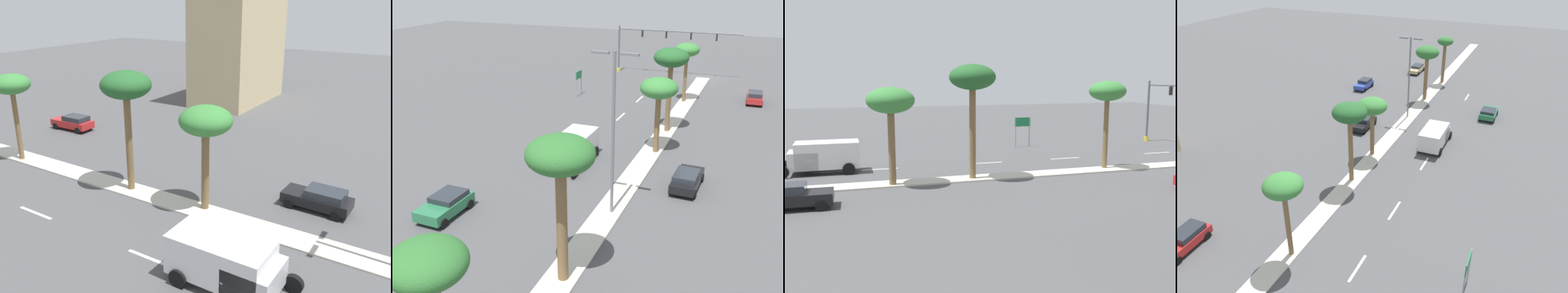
% 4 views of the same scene
% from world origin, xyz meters
% --- Properties ---
extents(ground_plane, '(160.00, 160.00, 0.00)m').
position_xyz_m(ground_plane, '(0.00, 33.67, 0.00)').
color(ground_plane, '#4C4C4F').
extents(lane_stripe_inboard, '(0.20, 2.80, 0.01)m').
position_xyz_m(lane_stripe_inboard, '(5.52, 21.25, 0.01)').
color(lane_stripe_inboard, silver).
rests_on(lane_stripe_inboard, ground).
extents(lane_stripe_outboard, '(0.20, 2.80, 0.01)m').
position_xyz_m(lane_stripe_outboard, '(5.52, 30.10, 0.01)').
color(lane_stripe_outboard, silver).
rests_on(lane_stripe_outboard, ground).
extents(lane_stripe_leading, '(0.20, 2.80, 0.01)m').
position_xyz_m(lane_stripe_leading, '(5.52, 33.75, 0.01)').
color(lane_stripe_leading, silver).
rests_on(lane_stripe_leading, ground).
extents(commercial_building, '(12.94, 7.14, 13.35)m').
position_xyz_m(commercial_building, '(-26.86, 18.47, 6.69)').
color(commercial_building, '#C6B284').
rests_on(commercial_building, ground).
extents(palm_tree_leading, '(2.82, 2.82, 6.82)m').
position_xyz_m(palm_tree_leading, '(0.37, 13.09, 5.96)').
color(palm_tree_leading, brown).
rests_on(palm_tree_leading, median_curb).
extents(palm_tree_inboard, '(3.25, 3.25, 8.01)m').
position_xyz_m(palm_tree_inboard, '(-0.10, 24.10, 6.98)').
color(palm_tree_inboard, brown).
rests_on(palm_tree_inboard, median_curb).
extents(palm_tree_near, '(3.17, 3.17, 6.49)m').
position_xyz_m(palm_tree_near, '(-0.39, 29.76, 5.56)').
color(palm_tree_near, brown).
rests_on(palm_tree_near, median_curb).
extents(sedan_black_trailing, '(1.99, 4.18, 1.42)m').
position_xyz_m(sedan_black_trailing, '(-4.13, 35.68, 0.76)').
color(sedan_black_trailing, black).
rests_on(sedan_black_trailing, ground).
extents(sedan_red_inboard, '(1.96, 4.27, 1.44)m').
position_xyz_m(sedan_red_inboard, '(-7.48, 10.46, 0.77)').
color(sedan_red_inboard, red).
rests_on(sedan_red_inboard, ground).
extents(box_truck, '(2.67, 5.84, 2.40)m').
position_xyz_m(box_truck, '(5.34, 34.42, 1.32)').
color(box_truck, silver).
rests_on(box_truck, ground).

